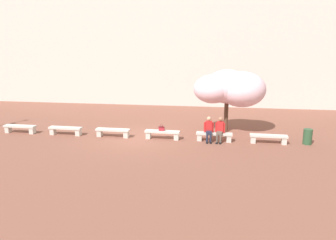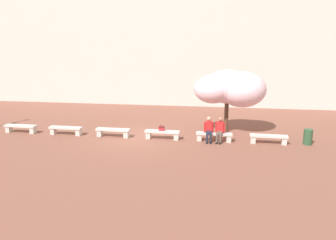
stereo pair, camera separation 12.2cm
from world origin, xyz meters
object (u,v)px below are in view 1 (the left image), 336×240
at_px(person_seated_right, 220,129).
at_px(cherry_tree_main, 230,88).
at_px(stone_bench_west_end, 20,128).
at_px(handbag, 162,128).
at_px(stone_bench_near_east, 162,133).
at_px(stone_bench_center, 113,131).
at_px(trash_bin, 308,137).
at_px(stone_bench_east_end, 214,135).
at_px(stone_bench_far_east, 268,138).
at_px(stone_bench_near_west, 65,130).
at_px(person_seated_left, 209,128).

distance_m(person_seated_right, cherry_tree_main, 2.68).
bearing_deg(stone_bench_west_end, handbag, -0.01).
distance_m(stone_bench_west_end, stone_bench_near_east, 8.17).
bearing_deg(stone_bench_center, handbag, -0.03).
xyz_separation_m(person_seated_right, trash_bin, (4.37, 0.23, -0.31)).
distance_m(stone_bench_center, stone_bench_near_east, 2.72).
bearing_deg(stone_bench_center, stone_bench_near_east, 0.00).
distance_m(stone_bench_near_east, stone_bench_east_end, 2.72).
bearing_deg(handbag, stone_bench_far_east, 0.01).
relative_size(stone_bench_west_end, stone_bench_near_west, 1.00).
xyz_separation_m(cherry_tree_main, trash_bin, (3.87, -1.65, -2.15)).
xyz_separation_m(stone_bench_near_west, handbag, (5.41, -0.00, 0.27)).
xyz_separation_m(stone_bench_east_end, stone_bench_far_east, (2.72, 0.00, 0.00)).
height_order(stone_bench_near_east, person_seated_left, person_seated_left).
height_order(stone_bench_east_end, stone_bench_far_east, same).
relative_size(stone_bench_center, stone_bench_near_east, 1.00).
bearing_deg(stone_bench_west_end, stone_bench_east_end, 0.00).
relative_size(stone_bench_east_end, stone_bench_far_east, 1.00).
height_order(person_seated_left, handbag, person_seated_left).
bearing_deg(stone_bench_near_east, person_seated_right, -1.00).
xyz_separation_m(stone_bench_far_east, person_seated_right, (-2.44, -0.05, 0.39)).
relative_size(person_seated_left, trash_bin, 1.65).
xyz_separation_m(stone_bench_near_east, stone_bench_east_end, (2.72, 0.00, 0.00)).
bearing_deg(stone_bench_center, stone_bench_west_end, 180.00).
distance_m(stone_bench_west_end, person_seated_left, 10.62).
xyz_separation_m(stone_bench_west_end, trash_bin, (15.55, 0.18, 0.09)).
bearing_deg(stone_bench_center, stone_bench_near_west, 180.00).
bearing_deg(stone_bench_near_west, cherry_tree_main, 11.55).
xyz_separation_m(stone_bench_far_east, handbag, (-5.49, -0.00, 0.27)).
bearing_deg(person_seated_left, stone_bench_far_east, 1.01).
bearing_deg(stone_bench_far_east, cherry_tree_main, 136.82).
height_order(stone_bench_west_end, cherry_tree_main, cherry_tree_main).
height_order(handbag, trash_bin, handbag).
bearing_deg(person_seated_right, stone_bench_near_east, 179.00).
height_order(person_seated_left, person_seated_right, same).
relative_size(stone_bench_west_end, cherry_tree_main, 0.47).
distance_m(stone_bench_west_end, stone_bench_east_end, 10.90).
xyz_separation_m(stone_bench_west_end, stone_bench_east_end, (10.90, 0.00, 0.00)).
xyz_separation_m(stone_bench_east_end, person_seated_left, (-0.29, -0.05, 0.39)).
relative_size(stone_bench_west_end, stone_bench_east_end, 1.00).
height_order(cherry_tree_main, trash_bin, cherry_tree_main).
xyz_separation_m(stone_bench_center, trash_bin, (10.10, 0.18, 0.09)).
bearing_deg(stone_bench_far_east, person_seated_right, -178.76).
height_order(stone_bench_center, stone_bench_near_east, same).
height_order(stone_bench_far_east, person_seated_left, person_seated_left).
height_order(stone_bench_near_west, person_seated_right, person_seated_right).
height_order(stone_bench_near_west, stone_bench_far_east, same).
bearing_deg(trash_bin, stone_bench_east_end, -177.78).
relative_size(person_seated_left, cherry_tree_main, 0.33).
height_order(stone_bench_west_end, handbag, handbag).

